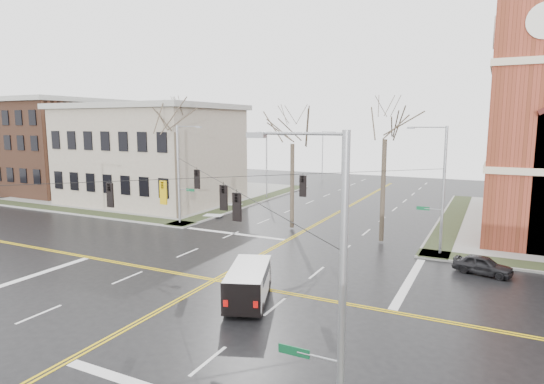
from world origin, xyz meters
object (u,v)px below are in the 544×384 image
at_px(signal_pole_se, 335,299).
at_px(tree_nw_far, 175,126).
at_px(streetlight_north_a, 268,163).
at_px(tree_ne, 385,132).
at_px(parked_car_a, 483,265).
at_px(tree_nw_near, 292,138).
at_px(signal_pole_nw, 180,171).
at_px(signal_pole_ne, 441,186).
at_px(streetlight_north_b, 323,154).
at_px(cargo_van, 249,281).

distance_m(signal_pole_se, tree_nw_far, 34.68).
bearing_deg(streetlight_north_a, tree_ne, -40.22).
distance_m(parked_car_a, tree_nw_near, 18.29).
height_order(signal_pole_nw, tree_nw_near, tree_nw_near).
height_order(parked_car_a, tree_nw_near, tree_nw_near).
relative_size(signal_pole_ne, signal_pole_se, 1.00).
distance_m(streetlight_north_b, tree_nw_near, 35.20).
xyz_separation_m(cargo_van, parked_car_a, (10.93, 10.23, -0.52)).
height_order(streetlight_north_a, tree_ne, tree_ne).
relative_size(signal_pole_se, tree_nw_far, 0.72).
bearing_deg(cargo_van, streetlight_north_b, 85.15).
xyz_separation_m(signal_pole_se, tree_nw_far, (-24.18, 24.52, 4.11)).
height_order(signal_pole_ne, signal_pole_se, same).
bearing_deg(streetlight_north_a, signal_pole_se, -60.91).
height_order(cargo_van, tree_nw_far, tree_nw_far).
xyz_separation_m(streetlight_north_a, parked_car_a, (25.00, -19.65, -3.88)).
bearing_deg(tree_ne, streetlight_north_b, 116.77).
xyz_separation_m(signal_pole_ne, tree_nw_far, (-24.18, 1.52, 4.11)).
bearing_deg(signal_pole_nw, cargo_van, -42.21).
relative_size(signal_pole_ne, parked_car_a, 2.59).
xyz_separation_m(signal_pole_se, tree_ne, (-4.38, 24.61, 3.69)).
distance_m(signal_pole_se, cargo_van, 13.03).
relative_size(signal_pole_se, tree_ne, 0.75).
height_order(signal_pole_se, parked_car_a, signal_pole_se).
distance_m(signal_pole_ne, parked_car_a, 6.17).
relative_size(cargo_van, tree_nw_near, 0.47).
bearing_deg(parked_car_a, tree_nw_near, 82.16).
xyz_separation_m(cargo_van, tree_nw_far, (-16.28, 14.90, 7.95)).
bearing_deg(signal_pole_ne, tree_nw_far, 176.40).
height_order(signal_pole_ne, tree_nw_far, tree_nw_far).
xyz_separation_m(parked_car_a, tree_nw_near, (-15.61, 5.92, 7.47)).
height_order(signal_pole_ne, tree_nw_near, tree_nw_near).
relative_size(signal_pole_nw, parked_car_a, 2.59).
distance_m(streetlight_north_a, parked_car_a, 32.04).
bearing_deg(parked_car_a, signal_pole_ne, 56.81).
distance_m(signal_pole_ne, streetlight_north_b, 42.61).
bearing_deg(tree_nw_far, signal_pole_ne, -3.60).
relative_size(signal_pole_se, tree_nw_near, 0.81).
height_order(streetlight_north_b, tree_nw_near, tree_nw_near).
bearing_deg(cargo_van, streetlight_north_a, 94.62).
bearing_deg(signal_pole_nw, parked_car_a, -6.99).
distance_m(signal_pole_nw, tree_ne, 18.71).
distance_m(signal_pole_ne, tree_nw_far, 24.57).
xyz_separation_m(signal_pole_nw, tree_nw_near, (10.06, 2.77, 3.11)).
bearing_deg(signal_pole_ne, streetlight_north_a, 143.10).
bearing_deg(tree_ne, tree_nw_near, 172.01).
xyz_separation_m(signal_pole_nw, parked_car_a, (25.67, -3.15, -4.36)).
bearing_deg(streetlight_north_b, tree_ne, -63.23).
xyz_separation_m(streetlight_north_b, tree_nw_near, (9.39, -33.73, 3.59)).
bearing_deg(streetlight_north_b, tree_nw_far, -93.61).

